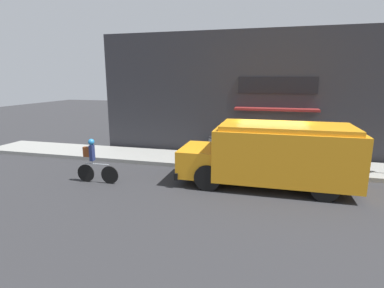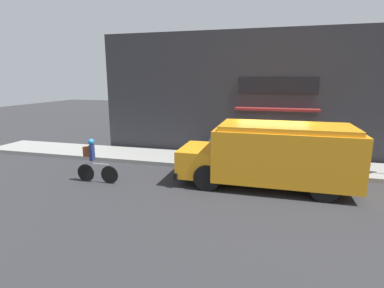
{
  "view_description": "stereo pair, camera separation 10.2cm",
  "coord_description": "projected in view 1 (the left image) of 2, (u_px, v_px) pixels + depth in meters",
  "views": [
    {
      "loc": [
        -0.11,
        -11.63,
        3.69
      ],
      "look_at": [
        -3.1,
        -0.2,
        1.1
      ],
      "focal_mm": 28.0,
      "sensor_mm": 36.0,
      "label": 1
    },
    {
      "loc": [
        -0.01,
        -11.6,
        3.69
      ],
      "look_at": [
        -3.1,
        -0.2,
        1.1
      ],
      "focal_mm": 28.0,
      "sensor_mm": 36.0,
      "label": 2
    }
  ],
  "objects": [
    {
      "name": "ground_plane",
      "position": [
        269.0,
        175.0,
        11.75
      ],
      "size": [
        70.0,
        70.0,
        0.0
      ],
      "primitive_type": "plane",
      "color": "#2B2B2D"
    },
    {
      "name": "storefront",
      "position": [
        273.0,
        96.0,
        13.59
      ],
      "size": [
        16.79,
        0.86,
        5.86
      ],
      "color": "#2D2D33",
      "rests_on": "ground_plane"
    },
    {
      "name": "cyclist",
      "position": [
        94.0,
        161.0,
        10.69
      ],
      "size": [
        1.59,
        0.22,
        1.61
      ],
      "rotation": [
        0.0,
        0.0,
        0.04
      ],
      "color": "black",
      "rests_on": "ground_plane"
    },
    {
      "name": "trash_bin",
      "position": [
        213.0,
        146.0,
        13.99
      ],
      "size": [
        0.46,
        0.46,
        0.86
      ],
      "color": "slate",
      "rests_on": "sidewalk"
    },
    {
      "name": "sidewalk",
      "position": [
        270.0,
        164.0,
        12.82
      ],
      "size": [
        28.0,
        2.3,
        0.17
      ],
      "color": "gray",
      "rests_on": "ground_plane"
    },
    {
      "name": "school_bus",
      "position": [
        273.0,
        154.0,
        10.24
      ],
      "size": [
        5.92,
        2.68,
        2.19
      ],
      "rotation": [
        0.0,
        0.0,
        0.0
      ],
      "color": "orange",
      "rests_on": "ground_plane"
    }
  ]
}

